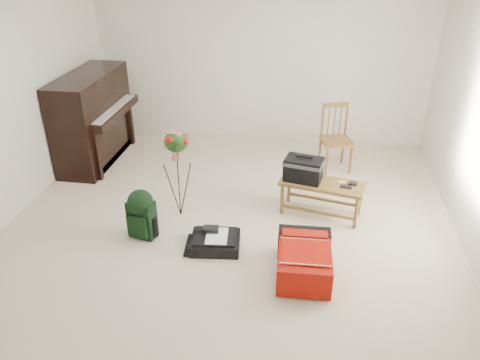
% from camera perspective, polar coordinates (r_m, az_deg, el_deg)
% --- Properties ---
extents(floor, '(5.00, 5.50, 0.01)m').
position_cam_1_polar(floor, '(5.18, -1.56, -6.64)').
color(floor, beige).
rests_on(floor, ground).
extents(wall_back, '(5.00, 0.04, 2.50)m').
position_cam_1_polar(wall_back, '(7.17, 2.38, 14.48)').
color(wall_back, white).
rests_on(wall_back, floor).
extents(piano, '(0.71, 1.50, 1.25)m').
position_cam_1_polar(piano, '(6.92, -17.38, 7.00)').
color(piano, black).
rests_on(piano, floor).
extents(bench, '(1.00, 0.56, 0.73)m').
position_cam_1_polar(bench, '(5.34, 8.44, 0.63)').
color(bench, brown).
rests_on(bench, floor).
extents(dining_chair, '(0.48, 0.48, 0.90)m').
position_cam_1_polar(dining_chair, '(6.53, 11.69, 4.95)').
color(dining_chair, brown).
rests_on(dining_chair, floor).
extents(red_suitcase, '(0.53, 0.76, 0.32)m').
position_cam_1_polar(red_suitcase, '(4.63, 7.83, -9.24)').
color(red_suitcase, red).
rests_on(red_suitcase, floor).
extents(black_duffel, '(0.55, 0.46, 0.21)m').
position_cam_1_polar(black_duffel, '(4.95, -3.04, -7.47)').
color(black_duffel, black).
rests_on(black_duffel, floor).
extents(green_backpack, '(0.31, 0.29, 0.56)m').
position_cam_1_polar(green_backpack, '(5.10, -11.96, -3.81)').
color(green_backpack, black).
rests_on(green_backpack, floor).
extents(flower_stand, '(0.40, 0.40, 1.08)m').
position_cam_1_polar(flower_stand, '(5.30, -7.56, 0.62)').
color(flower_stand, black).
rests_on(flower_stand, floor).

